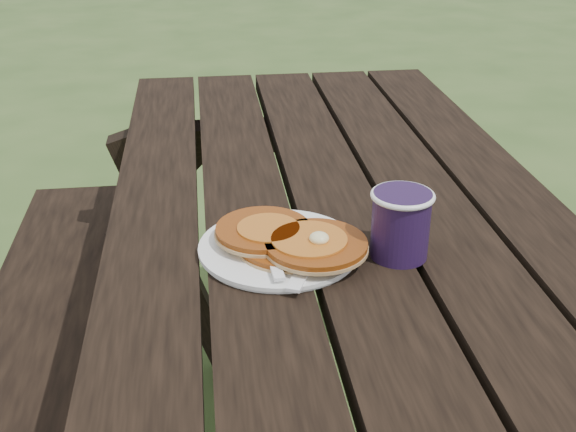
{
  "coord_description": "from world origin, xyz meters",
  "views": [
    {
      "loc": [
        -0.22,
        -0.97,
        1.27
      ],
      "look_at": [
        -0.1,
        -0.04,
        0.8
      ],
      "focal_mm": 45.0,
      "sensor_mm": 36.0,
      "label": 1
    }
  ],
  "objects": [
    {
      "name": "coffee_cup",
      "position": [
        0.05,
        -0.09,
        0.81
      ],
      "size": [
        0.09,
        0.09,
        0.1
      ],
      "rotation": [
        0.0,
        0.0,
        -0.35
      ],
      "color": "#231235",
      "rests_on": "picnic_table"
    },
    {
      "name": "plate",
      "position": [
        -0.12,
        -0.06,
        0.76
      ],
      "size": [
        0.29,
        0.29,
        0.01
      ],
      "primitive_type": "cylinder",
      "rotation": [
        0.0,
        0.0,
        0.31
      ],
      "color": "white",
      "rests_on": "picnic_table"
    },
    {
      "name": "knife",
      "position": [
        -0.08,
        -0.1,
        0.76
      ],
      "size": [
        0.09,
        0.17,
        0.0
      ],
      "primitive_type": "cube",
      "rotation": [
        0.0,
        0.0,
        -0.41
      ],
      "color": "white",
      "rests_on": "plate"
    },
    {
      "name": "fork",
      "position": [
        -0.13,
        -0.11,
        0.77
      ],
      "size": [
        0.04,
        0.16,
        0.01
      ],
      "primitive_type": null,
      "rotation": [
        0.0,
        0.0,
        0.07
      ],
      "color": "white",
      "rests_on": "plate"
    },
    {
      "name": "pancake_stack",
      "position": [
        -0.1,
        -0.07,
        0.77
      ],
      "size": [
        0.21,
        0.2,
        0.04
      ],
      "rotation": [
        0.0,
        0.0,
        -0.38
      ],
      "color": "#883D0F",
      "rests_on": "plate"
    },
    {
      "name": "picnic_table",
      "position": [
        0.0,
        0.0,
        0.37
      ],
      "size": [
        1.36,
        1.8,
        0.75
      ],
      "color": "black",
      "rests_on": "ground"
    }
  ]
}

